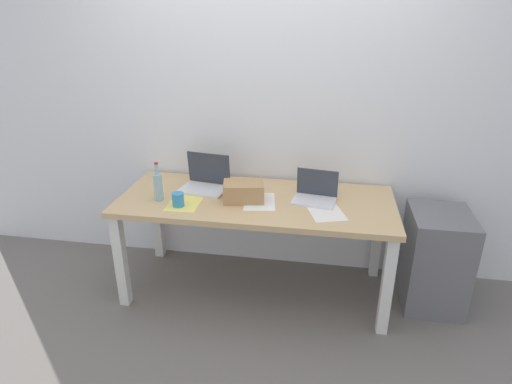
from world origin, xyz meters
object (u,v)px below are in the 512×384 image
at_px(computer_mouse, 257,187).
at_px(coffee_mug, 178,200).
at_px(filing_cabinet, 435,259).
at_px(desk, 256,210).
at_px(laptop_left, 205,182).
at_px(cardboard_box, 244,192).
at_px(beer_bottle, 158,186).
at_px(laptop_right, 315,195).

xyz_separation_m(computer_mouse, coffee_mug, (-0.47, -0.39, 0.03)).
distance_m(computer_mouse, filing_cabinet, 1.35).
height_order(desk, filing_cabinet, desk).
bearing_deg(coffee_mug, laptop_left, 73.58).
height_order(computer_mouse, coffee_mug, coffee_mug).
relative_size(desk, cardboard_box, 6.97).
bearing_deg(beer_bottle, coffee_mug, -25.17).
height_order(laptop_right, coffee_mug, laptop_right).
height_order(cardboard_box, coffee_mug, cardboard_box).
relative_size(laptop_left, coffee_mug, 3.84).
xyz_separation_m(laptop_right, beer_bottle, (-1.06, -0.16, 0.06)).
bearing_deg(laptop_right, desk, -175.61).
bearing_deg(coffee_mug, laptop_right, 15.04).
bearing_deg(beer_bottle, computer_mouse, 25.78).
relative_size(laptop_left, beer_bottle, 1.34).
bearing_deg(computer_mouse, cardboard_box, -98.01).
bearing_deg(beer_bottle, laptop_right, 8.74).
height_order(desk, laptop_right, laptop_right).
xyz_separation_m(computer_mouse, cardboard_box, (-0.06, -0.22, 0.05)).
distance_m(beer_bottle, filing_cabinet, 1.99).
bearing_deg(filing_cabinet, laptop_left, 178.03).
xyz_separation_m(laptop_right, cardboard_box, (-0.48, -0.07, 0.02)).
distance_m(laptop_left, cardboard_box, 0.35).
xyz_separation_m(desk, coffee_mug, (-0.49, -0.21, 0.14)).
bearing_deg(cardboard_box, computer_mouse, 74.64).
relative_size(computer_mouse, filing_cabinet, 0.14).
bearing_deg(beer_bottle, cardboard_box, 8.90).
relative_size(laptop_left, computer_mouse, 3.65).
bearing_deg(filing_cabinet, coffee_mug, -171.39).
bearing_deg(desk, cardboard_box, -152.16).
xyz_separation_m(cardboard_box, coffee_mug, (-0.41, -0.17, -0.02)).
distance_m(desk, beer_bottle, 0.70).
distance_m(beer_bottle, cardboard_box, 0.59).
bearing_deg(laptop_right, filing_cabinet, 1.64).
relative_size(desk, laptop_left, 5.24).
height_order(laptop_left, cardboard_box, laptop_left).
height_order(beer_bottle, filing_cabinet, beer_bottle).
distance_m(desk, laptop_left, 0.44).
bearing_deg(coffee_mug, desk, 23.13).
relative_size(desk, beer_bottle, 7.03).
xyz_separation_m(desk, computer_mouse, (-0.02, 0.18, 0.11)).
xyz_separation_m(laptop_right, computer_mouse, (-0.43, 0.14, -0.03)).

